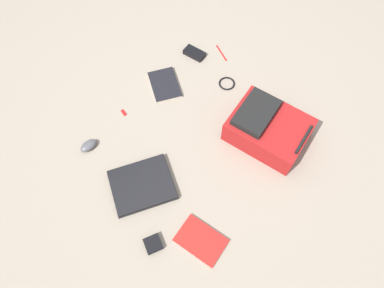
# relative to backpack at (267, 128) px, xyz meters

# --- Properties ---
(ground_plane) EXTENTS (3.77, 3.77, 0.00)m
(ground_plane) POSITION_rel_backpack_xyz_m (0.36, -0.24, -0.08)
(ground_plane) COLOR gray
(backpack) EXTENTS (0.44, 0.50, 0.19)m
(backpack) POSITION_rel_backpack_xyz_m (0.00, 0.00, 0.00)
(backpack) COLOR maroon
(backpack) RESTS_ON ground_plane
(laptop) EXTENTS (0.39, 0.35, 0.03)m
(laptop) POSITION_rel_backpack_xyz_m (0.73, -0.16, -0.07)
(laptop) COLOR black
(laptop) RESTS_ON ground_plane
(book_red) EXTENTS (0.23, 0.27, 0.01)m
(book_red) POSITION_rel_backpack_xyz_m (0.66, 0.25, -0.08)
(book_red) COLOR silver
(book_red) RESTS_ON ground_plane
(book_manual) EXTENTS (0.23, 0.27, 0.02)m
(book_manual) POSITION_rel_backpack_xyz_m (0.26, -0.63, -0.07)
(book_manual) COLOR silver
(book_manual) RESTS_ON ground_plane
(computer_mouse) EXTENTS (0.10, 0.07, 0.04)m
(computer_mouse) POSITION_rel_backpack_xyz_m (0.84, -0.54, -0.06)
(computer_mouse) COLOR #4C4C51
(computer_mouse) RESTS_ON ground_plane
(cable_coil) EXTENTS (0.10, 0.10, 0.01)m
(cable_coil) POSITION_rel_backpack_xyz_m (-0.06, -0.41, -0.08)
(cable_coil) COLOR black
(cable_coil) RESTS_ON ground_plane
(power_brick) EXTENTS (0.11, 0.15, 0.03)m
(power_brick) POSITION_rel_backpack_xyz_m (-0.04, -0.72, -0.07)
(power_brick) COLOR black
(power_brick) RESTS_ON ground_plane
(pen_black) EXTENTS (0.04, 0.14, 0.01)m
(pen_black) POSITION_rel_backpack_xyz_m (-0.19, -0.63, -0.08)
(pen_black) COLOR red
(pen_black) RESTS_ON ground_plane
(earbud_pouch) EXTENTS (0.10, 0.10, 0.03)m
(earbud_pouch) POSITION_rel_backpack_xyz_m (0.86, 0.13, -0.07)
(earbud_pouch) COLOR black
(earbud_pouch) RESTS_ON ground_plane
(usb_stick) EXTENTS (0.02, 0.05, 0.01)m
(usb_stick) POSITION_rel_backpack_xyz_m (0.57, -0.61, -0.08)
(usb_stick) COLOR #B21919
(usb_stick) RESTS_ON ground_plane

